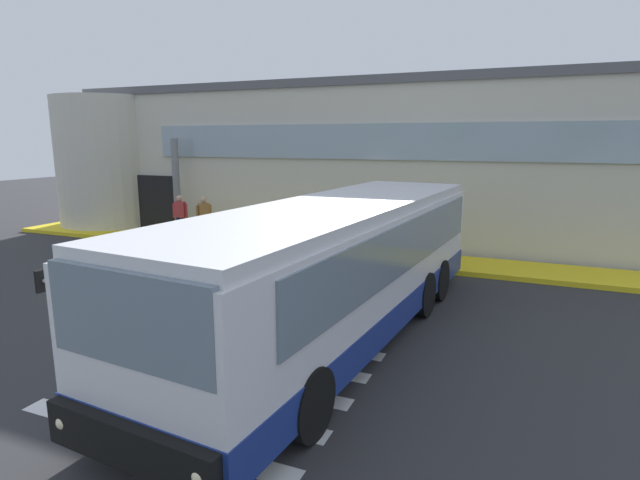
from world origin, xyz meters
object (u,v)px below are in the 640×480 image
bus_main_foreground (338,272)px  passenger_near_column (181,214)px  entry_support_column (177,187)px  safety_bollard_yellow (273,245)px  passenger_by_doorway (204,217)px

bus_main_foreground → passenger_near_column: 10.80m
bus_main_foreground → passenger_near_column: size_ratio=6.37×
entry_support_column → bus_main_foreground: entry_support_column is taller
entry_support_column → bus_main_foreground: 11.96m
bus_main_foreground → safety_bollard_yellow: bus_main_foreground is taller
entry_support_column → passenger_by_doorway: entry_support_column is taller
passenger_near_column → safety_bollard_yellow: 4.57m
entry_support_column → bus_main_foreground: (9.54, -7.19, -0.70)m
passenger_near_column → safety_bollard_yellow: bearing=-12.2°
entry_support_column → safety_bollard_yellow: bearing=-19.0°
passenger_by_doorway → safety_bollard_yellow: 3.49m
safety_bollard_yellow → bus_main_foreground: bearing=-51.3°
entry_support_column → safety_bollard_yellow: 5.74m
bus_main_foreground → passenger_by_doorway: size_ratio=6.37×
bus_main_foreground → passenger_by_doorway: 9.88m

